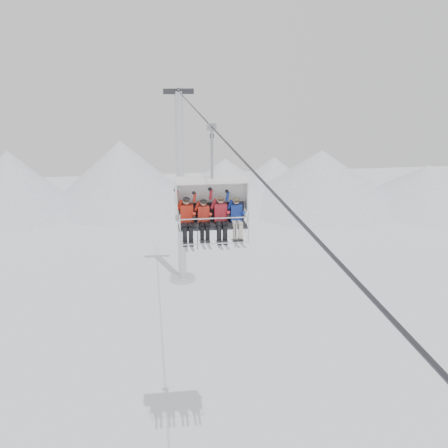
{
  "coord_description": "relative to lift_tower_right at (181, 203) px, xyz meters",
  "views": [
    {
      "loc": [
        -2.13,
        -15.6,
        15.6
      ],
      "look_at": [
        0.0,
        0.0,
        10.83
      ],
      "focal_mm": 45.0,
      "sensor_mm": 36.0,
      "label": 1
    }
  ],
  "objects": [
    {
      "name": "skier_center_left",
      "position": [
        -0.31,
        -19.16,
        4.42
      ],
      "size": [
        0.39,
        1.69,
        1.58
      ],
      "color": "red",
      "rests_on": "chairlift_carrier"
    },
    {
      "name": "skier_far_right",
      "position": [
        0.83,
        -19.16,
        4.42
      ],
      "size": [
        0.4,
        1.69,
        1.61
      ],
      "color": "navy",
      "rests_on": "chairlift_carrier"
    },
    {
      "name": "lift_tower_right",
      "position": [
        0.0,
        0.0,
        0.0
      ],
      "size": [
        2.0,
        1.8,
        13.48
      ],
      "color": "silver",
      "rests_on": "ground"
    },
    {
      "name": "ridgeline",
      "position": [
        -1.58,
        20.05,
        -2.94
      ],
      "size": [
        72.0,
        21.0,
        7.0
      ],
      "color": "white",
      "rests_on": "ground"
    },
    {
      "name": "skier_far_left",
      "position": [
        -0.89,
        -19.15,
        4.46
      ],
      "size": [
        0.44,
        1.69,
        1.71
      ],
      "color": "red",
      "rests_on": "chairlift_carrier"
    },
    {
      "name": "skier_center_right",
      "position": [
        0.28,
        -19.15,
        4.46
      ],
      "size": [
        0.44,
        1.69,
        1.71
      ],
      "color": "#A41E29",
      "rests_on": "chairlift_carrier"
    },
    {
      "name": "chairlift_carrier",
      "position": [
        0.0,
        -18.85,
        4.93
      ],
      "size": [
        2.54,
        1.17,
        3.98
      ],
      "color": "black",
      "rests_on": "haul_cable"
    },
    {
      "name": "haul_cable",
      "position": [
        0.0,
        -22.0,
        7.52
      ],
      "size": [
        0.06,
        50.0,
        0.06
      ],
      "primitive_type": "cylinder",
      "rotation": [
        1.57,
        0.0,
        0.0
      ],
      "color": "#313137",
      "rests_on": "lift_tower_left"
    }
  ]
}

